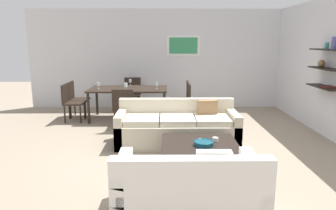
% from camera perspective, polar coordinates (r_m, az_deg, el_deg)
% --- Properties ---
extents(ground_plane, '(18.00, 18.00, 0.00)m').
position_cam_1_polar(ground_plane, '(5.49, 1.13, -8.11)').
color(ground_plane, gray).
extents(back_wall_unit, '(8.40, 0.09, 2.70)m').
position_cam_1_polar(back_wall_unit, '(8.72, 2.44, 8.42)').
color(back_wall_unit, silver).
rests_on(back_wall_unit, ground).
extents(right_wall_shelf_unit, '(0.34, 8.20, 2.70)m').
position_cam_1_polar(right_wall_shelf_unit, '(6.61, 28.41, 5.89)').
color(right_wall_shelf_unit, silver).
rests_on(right_wall_shelf_unit, ground).
extents(sofa_beige, '(2.18, 0.90, 0.78)m').
position_cam_1_polar(sofa_beige, '(5.72, 1.75, -4.21)').
color(sofa_beige, beige).
rests_on(sofa_beige, ground).
extents(loveseat_white, '(1.58, 0.90, 0.78)m').
position_cam_1_polar(loveseat_white, '(3.50, 3.87, -15.09)').
color(loveseat_white, white).
rests_on(loveseat_white, ground).
extents(coffee_table, '(1.12, 1.03, 0.38)m').
position_cam_1_polar(coffee_table, '(4.69, 5.82, -9.28)').
color(coffee_table, black).
rests_on(coffee_table, ground).
extents(decorative_bowl, '(0.29, 0.29, 0.07)m').
position_cam_1_polar(decorative_bowl, '(4.54, 6.57, -6.96)').
color(decorative_bowl, navy).
rests_on(decorative_bowl, coffee_table).
extents(candle_jar, '(0.09, 0.09, 0.06)m').
position_cam_1_polar(candle_jar, '(4.75, 8.68, -6.26)').
color(candle_jar, silver).
rests_on(candle_jar, coffee_table).
extents(dining_table, '(1.84, 1.02, 0.75)m').
position_cam_1_polar(dining_table, '(7.48, -7.29, 2.60)').
color(dining_table, black).
rests_on(dining_table, ground).
extents(dining_chair_right_far, '(0.44, 0.44, 0.88)m').
position_cam_1_polar(dining_chair_right_far, '(7.70, 2.79, 1.59)').
color(dining_chair_right_far, black).
rests_on(dining_chair_right_far, ground).
extents(dining_chair_left_near, '(0.44, 0.44, 0.88)m').
position_cam_1_polar(dining_chair_left_near, '(7.56, -17.49, 0.86)').
color(dining_chair_left_near, black).
rests_on(dining_chair_left_near, ground).
extents(dining_chair_right_near, '(0.44, 0.44, 0.88)m').
position_cam_1_polar(dining_chair_right_near, '(7.25, 3.01, 0.94)').
color(dining_chair_right_near, black).
rests_on(dining_chair_right_near, ground).
extents(dining_chair_head, '(0.44, 0.44, 0.88)m').
position_cam_1_polar(dining_chair_head, '(8.41, -6.56, 2.40)').
color(dining_chair_head, black).
rests_on(dining_chair_head, ground).
extents(dining_chair_foot, '(0.44, 0.44, 0.88)m').
position_cam_1_polar(dining_chair_foot, '(6.62, -8.14, -0.22)').
color(dining_chair_foot, black).
rests_on(dining_chair_foot, ground).
extents(dining_chair_left_far, '(0.44, 0.44, 0.88)m').
position_cam_1_polar(dining_chair_left_far, '(7.99, -16.56, 1.48)').
color(dining_chair_left_far, black).
rests_on(dining_chair_left_far, ground).
extents(wine_glass_left_near, '(0.07, 0.07, 0.15)m').
position_cam_1_polar(wine_glass_left_near, '(7.44, -12.67, 3.71)').
color(wine_glass_left_near, silver).
rests_on(wine_glass_left_near, dining_table).
extents(wine_glass_foot, '(0.08, 0.08, 0.19)m').
position_cam_1_polar(wine_glass_foot, '(7.01, -7.75, 3.63)').
color(wine_glass_foot, silver).
rests_on(wine_glass_foot, dining_table).
extents(wine_glass_head, '(0.07, 0.07, 0.16)m').
position_cam_1_polar(wine_glass_head, '(7.89, -6.96, 4.39)').
color(wine_glass_head, silver).
rests_on(wine_glass_head, dining_table).
extents(wine_glass_right_near, '(0.07, 0.07, 0.16)m').
position_cam_1_polar(wine_glass_right_near, '(7.28, -2.09, 3.82)').
color(wine_glass_right_near, silver).
rests_on(wine_glass_right_near, dining_table).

